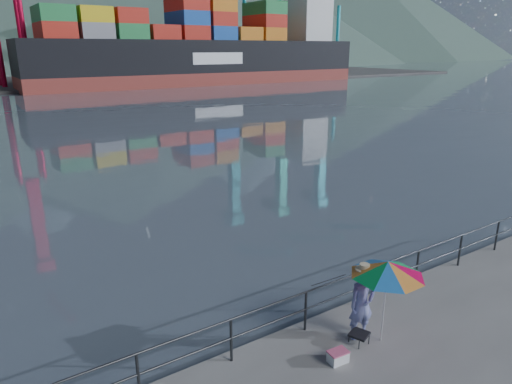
# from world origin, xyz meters

# --- Properties ---
(far_dock) EXTENTS (200.00, 40.00, 0.40)m
(far_dock) POSITION_xyz_m (10.00, 93.00, 0.00)
(far_dock) COLOR #514F4C
(far_dock) RESTS_ON ground
(guardrail) EXTENTS (22.00, 0.06, 1.03)m
(guardrail) POSITION_xyz_m (0.00, 1.70, 0.52)
(guardrail) COLOR #2D3033
(guardrail) RESTS_ON ground
(container_stacks) EXTENTS (58.00, 5.40, 7.80)m
(container_stacks) POSITION_xyz_m (34.70, 93.10, 2.95)
(container_stacks) COLOR yellow
(container_stacks) RESTS_ON ground
(fisherman) EXTENTS (0.69, 0.54, 1.69)m
(fisherman) POSITION_xyz_m (1.87, 0.81, 0.84)
(fisherman) COLOR navy
(fisherman) RESTS_ON ground
(beach_umbrella) EXTENTS (2.11, 2.11, 1.97)m
(beach_umbrella) POSITION_xyz_m (2.17, 0.43, 1.80)
(beach_umbrella) COLOR white
(beach_umbrella) RESTS_ON ground
(folding_stool) EXTENTS (0.50, 0.50, 0.26)m
(folding_stool) POSITION_xyz_m (1.68, 0.64, 0.14)
(folding_stool) COLOR black
(folding_stool) RESTS_ON ground
(cooler_bag) EXTENTS (0.43, 0.30, 0.23)m
(cooler_bag) POSITION_xyz_m (0.84, 0.42, 0.12)
(cooler_bag) COLOR silver
(cooler_bag) RESTS_ON ground
(fishing_rod) EXTENTS (0.42, 1.60, 1.16)m
(fishing_rod) POSITION_xyz_m (1.88, 1.97, 0.00)
(fishing_rod) COLOR black
(fishing_rod) RESTS_ON ground
(container_ship) EXTENTS (64.11, 10.69, 18.10)m
(container_ship) POSITION_xyz_m (37.61, 73.83, 5.80)
(container_ship) COLOR maroon
(container_ship) RESTS_ON ground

